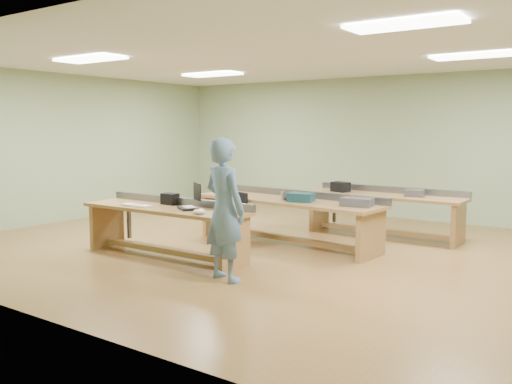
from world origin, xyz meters
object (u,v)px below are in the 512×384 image
at_px(workbench_back, 385,205).
at_px(mug, 286,197).
at_px(workbench_front, 167,220).
at_px(drinks_can, 283,195).
at_px(camera_bag, 170,199).
at_px(workbench_mid, 288,210).
at_px(laptop_base, 189,208).
at_px(task_chair, 232,226).
at_px(parts_bin_teal, 301,197).
at_px(parts_bin_grey, 357,202).
at_px(person, 225,210).

relative_size(workbench_back, mug, 23.52).
distance_m(workbench_front, drinks_can, 1.97).
bearing_deg(camera_bag, drinks_can, 54.31).
bearing_deg(mug, workbench_mid, 104.79).
bearing_deg(mug, workbench_back, 57.50).
xyz_separation_m(laptop_base, mug, (0.62, 1.66, 0.03)).
xyz_separation_m(workbench_back, task_chair, (-1.79, -2.07, -0.24)).
bearing_deg(drinks_can, parts_bin_teal, -7.45).
bearing_deg(mug, camera_bag, -129.36).
xyz_separation_m(workbench_back, parts_bin_teal, (-0.75, -1.64, 0.26)).
relative_size(task_chair, parts_bin_grey, 1.89).
bearing_deg(drinks_can, workbench_back, 55.03).
bearing_deg(parts_bin_teal, laptop_base, -118.83).
bearing_deg(person, parts_bin_grey, -97.60).
relative_size(camera_bag, parts_bin_grey, 0.55).
xyz_separation_m(parts_bin_teal, mug, (-0.28, 0.02, -0.02)).
height_order(workbench_mid, task_chair, same).
bearing_deg(drinks_can, parts_bin_grey, -0.82).
bearing_deg(workbench_front, person, -18.47).
bearing_deg(workbench_back, workbench_front, -121.81).
xyz_separation_m(workbench_mid, laptop_base, (-0.58, -1.78, 0.20)).
distance_m(person, camera_bag, 1.75).
xyz_separation_m(laptop_base, task_chair, (-0.14, 1.22, -0.45)).
distance_m(laptop_base, drinks_can, 1.77).
relative_size(person, parts_bin_grey, 3.94).
xyz_separation_m(workbench_front, person, (1.47, -0.49, 0.34)).
relative_size(workbench_front, laptop_base, 8.64).
height_order(person, parts_bin_grey, person).
height_order(workbench_back, task_chair, same).
height_order(workbench_mid, parts_bin_teal, parts_bin_teal).
xyz_separation_m(workbench_front, task_chair, (0.30, 1.22, -0.24)).
height_order(workbench_mid, drinks_can, drinks_can).
bearing_deg(camera_bag, task_chair, 68.13).
bearing_deg(camera_bag, parts_bin_grey, 32.23).
relative_size(workbench_back, task_chair, 3.21).
xyz_separation_m(task_chair, parts_bin_teal, (1.04, 0.42, 0.50)).
relative_size(workbench_front, drinks_can, 20.96).
bearing_deg(parts_bin_grey, workbench_mid, 174.96).
relative_size(laptop_base, camera_bag, 1.27).
bearing_deg(mug, workbench_front, -122.48).
distance_m(workbench_front, laptop_base, 0.49).
distance_m(workbench_front, camera_bag, 0.38).
distance_m(person, parts_bin_grey, 2.31).
height_order(workbench_front, laptop_base, workbench_front).
distance_m(laptop_base, parts_bin_grey, 2.49).
bearing_deg(task_chair, workbench_back, 66.59).
bearing_deg(workbench_mid, camera_bag, -120.94).
relative_size(mug, drinks_can, 0.89).
xyz_separation_m(workbench_mid, task_chair, (-0.73, -0.56, -0.25)).
bearing_deg(mug, task_chair, -149.81).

